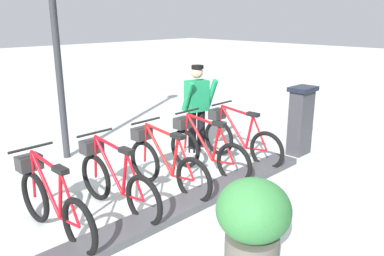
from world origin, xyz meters
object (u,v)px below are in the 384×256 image
Objects in this scene: bike_docked_4 at (52,202)px; bike_docked_1 at (205,149)px; bike_docked_0 at (238,138)px; bike_docked_3 at (114,180)px; planter_bush at (253,220)px; payment_kiosk at (300,120)px; bike_docked_2 at (164,163)px; worker_near_rack at (197,106)px.

bike_docked_1 is at bearing -90.00° from bike_docked_4.
bike_docked_0 is 1.00× the size of bike_docked_3.
planter_bush is at bearing 131.19° from bike_docked_0.
bike_docked_4 is 2.34m from planter_bush.
bike_docked_2 is at bearing 78.66° from payment_kiosk.
bike_docked_4 is at bearing 90.00° from bike_docked_2.
worker_near_rack reaches higher than planter_bush.
bike_docked_0 is 0.98m from worker_near_rack.
worker_near_rack is at bearing -71.00° from bike_docked_3.
payment_kiosk is at bearing -106.09° from bike_docked_1.
bike_docked_3 is (0.57, 3.72, -0.24)m from payment_kiosk.
bike_docked_0 is 3.09m from planter_bush.
bike_docked_0 reaches higher than planter_bush.
planter_bush is at bearing 144.43° from bike_docked_1.
bike_docked_2 is at bearing 118.32° from worker_near_rack.
payment_kiosk is 0.74× the size of bike_docked_4.
bike_docked_4 is at bearing 90.00° from bike_docked_0.
bike_docked_1 is 1.77× the size of planter_bush.
bike_docked_1 is 0.87m from bike_docked_2.
bike_docked_4 is (0.00, 0.87, 0.00)m from bike_docked_3.
worker_near_rack is at bearing -38.89° from bike_docked_1.
bike_docked_1 is (0.57, 1.98, -0.24)m from payment_kiosk.
bike_docked_1 is at bearing -90.00° from bike_docked_2.
bike_docked_1 is at bearing 141.11° from worker_near_rack.
bike_docked_3 reaches higher than planter_bush.
payment_kiosk reaches higher than bike_docked_2.
worker_near_rack reaches higher than bike_docked_0.
payment_kiosk is 0.74× the size of bike_docked_3.
bike_docked_4 is (0.00, 1.74, 0.00)m from bike_docked_2.
bike_docked_0 and bike_docked_2 have the same top height.
payment_kiosk is 1.27m from bike_docked_0.
worker_near_rack is at bearing -61.68° from bike_docked_2.
bike_docked_3 is (0.00, 0.87, 0.00)m from bike_docked_2.
worker_near_rack is at bearing 43.17° from payment_kiosk.
payment_kiosk is at bearing -66.97° from planter_bush.
worker_near_rack is 1.71× the size of planter_bush.
worker_near_rack is (1.40, 1.31, 0.24)m from payment_kiosk.
bike_docked_3 is 2.06m from planter_bush.
bike_docked_2 reaches higher than planter_bush.
payment_kiosk reaches higher than planter_bush.
payment_kiosk is at bearing -136.83° from worker_near_rack.
bike_docked_1 is 1.74m from bike_docked_3.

